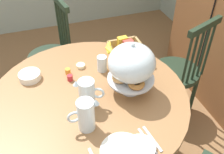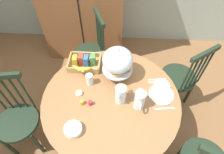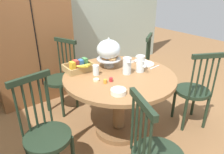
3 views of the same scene
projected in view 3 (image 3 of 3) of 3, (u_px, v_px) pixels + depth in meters
ground_plane at (126, 129)px, 2.55m from camera, size 10.00×10.00×0.00m
wall_back at (54, 5)px, 3.34m from camera, size 4.80×0.06×2.60m
wooden_armoire at (29, 33)px, 2.93m from camera, size 1.18×0.60×1.96m
dining_table at (119, 92)px, 2.32m from camera, size 1.20×1.20×0.74m
windsor_chair_near_window at (46, 136)px, 1.78m from camera, size 0.41×0.41×0.97m
windsor_chair_facing_door at (194, 92)px, 2.48m from camera, size 0.45×0.45×0.97m
windsor_chair_far_side at (138, 69)px, 3.13m from camera, size 0.46×0.46×0.97m
windsor_chair_host_seat at (62, 79)px, 2.80m from camera, size 0.43×0.43×0.97m
pastry_stand_with_dome at (109, 51)px, 2.36m from camera, size 0.28×0.28×0.34m
orange_juice_pitcher at (127, 66)px, 2.23m from camera, size 0.09×0.17×0.18m
milk_pitcher at (140, 64)px, 2.28m from camera, size 0.09×0.17×0.18m
cereal_basket at (79, 67)px, 2.32m from camera, size 0.32×0.30×0.12m
china_plate_large at (145, 64)px, 2.51m from camera, size 0.22×0.22×0.01m
china_plate_small at (141, 61)px, 2.58m from camera, size 0.15×0.15×0.01m
cereal_bowl at (118, 92)px, 1.85m from camera, size 0.14×0.14×0.04m
drinking_glass at (96, 70)px, 2.21m from camera, size 0.06×0.06×0.11m
butter_dish at (96, 80)px, 2.09m from camera, size 0.06×0.06×0.02m
jam_jar_strawberry at (111, 80)px, 2.08m from camera, size 0.04×0.04×0.04m
jam_jar_apricot at (105, 81)px, 2.04m from camera, size 0.04×0.04×0.04m
table_knife at (136, 61)px, 2.60m from camera, size 0.17×0.04×0.01m
dinner_fork at (134, 60)px, 2.62m from camera, size 0.17×0.04×0.01m
soup_spoon at (155, 67)px, 2.42m from camera, size 0.17×0.04×0.01m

